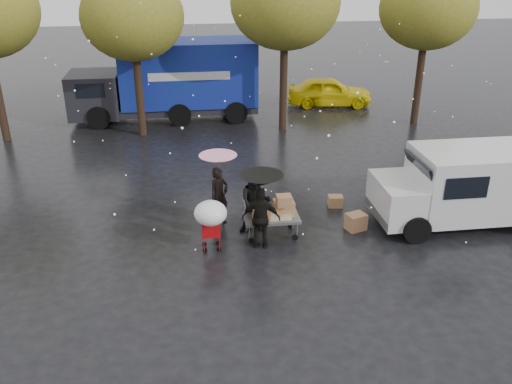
{
  "coord_description": "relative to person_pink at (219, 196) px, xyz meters",
  "views": [
    {
      "loc": [
        -1.68,
        -12.3,
        7.34
      ],
      "look_at": [
        0.12,
        1.0,
        1.19
      ],
      "focal_mm": 38.0,
      "sensor_mm": 36.0,
      "label": 1
    }
  ],
  "objects": [
    {
      "name": "person_middle",
      "position": [
        0.94,
        -0.62,
        0.05
      ],
      "size": [
        0.92,
        0.73,
        1.82
      ],
      "primitive_type": "imported",
      "rotation": [
        0.0,
        0.0,
        -0.05
      ],
      "color": "black",
      "rests_on": "ground"
    },
    {
      "name": "person_black",
      "position": [
        0.98,
        -1.49,
        -0.0
      ],
      "size": [
        1.07,
        0.64,
        1.72
      ],
      "primitive_type": "imported",
      "rotation": [
        0.0,
        0.0,
        2.91
      ],
      "color": "black",
      "rests_on": "ground"
    },
    {
      "name": "box_ground_near",
      "position": [
        3.77,
        -0.86,
        -0.63
      ],
      "size": [
        0.63,
        0.56,
        0.47
      ],
      "primitive_type": "cube",
      "rotation": [
        0.0,
        0.0,
        0.33
      ],
      "color": "#936340",
      "rests_on": "ground"
    },
    {
      "name": "tree_row",
      "position": [
        0.39,
        8.45,
        4.16
      ],
      "size": [
        21.6,
        4.4,
        7.12
      ],
      "color": "black",
      "rests_on": "ground"
    },
    {
      "name": "yellow_taxi",
      "position": [
        6.31,
        11.87,
        -0.16
      ],
      "size": [
        4.31,
        2.23,
        1.4
      ],
      "primitive_type": "imported",
      "rotation": [
        0.0,
        0.0,
        1.43
      ],
      "color": "yellow",
      "rests_on": "ground"
    },
    {
      "name": "umbrella_black",
      "position": [
        0.98,
        -1.49,
        1.07
      ],
      "size": [
        1.13,
        1.13,
        2.09
      ],
      "color": "#4C4C4C",
      "rests_on": "ground"
    },
    {
      "name": "vendor_cart",
      "position": [
        1.44,
        -0.93,
        -0.13
      ],
      "size": [
        1.52,
        0.8,
        1.27
      ],
      "color": "slate",
      "rests_on": "ground"
    },
    {
      "name": "person_pink",
      "position": [
        0.0,
        0.0,
        0.0
      ],
      "size": [
        0.75,
        0.7,
        1.72
      ],
      "primitive_type": "imported",
      "rotation": [
        0.0,
        0.0,
        0.64
      ],
      "color": "black",
      "rests_on": "ground"
    },
    {
      "name": "umbrella_pink",
      "position": [
        0.0,
        0.0,
        1.09
      ],
      "size": [
        1.05,
        1.05,
        2.1
      ],
      "color": "#4C4C4C",
      "rests_on": "ground"
    },
    {
      "name": "white_van",
      "position": [
        6.96,
        -0.83,
        0.3
      ],
      "size": [
        4.91,
        2.18,
        2.2
      ],
      "color": "silver",
      "rests_on": "ground"
    },
    {
      "name": "shopping_cart",
      "position": [
        -0.33,
        -1.56,
        0.2
      ],
      "size": [
        0.84,
        0.84,
        1.46
      ],
      "color": "red",
      "rests_on": "ground"
    },
    {
      "name": "blue_truck",
      "position": [
        -1.4,
        10.67,
        0.9
      ],
      "size": [
        8.3,
        2.6,
        3.5
      ],
      "color": "navy",
      "rests_on": "ground"
    },
    {
      "name": "box_ground_far",
      "position": [
        3.59,
        0.65,
        -0.69
      ],
      "size": [
        0.48,
        0.4,
        0.34
      ],
      "primitive_type": "cube",
      "rotation": [
        0.0,
        0.0,
        -0.13
      ],
      "color": "#936340",
      "rests_on": "ground"
    },
    {
      "name": "ground",
      "position": [
        0.86,
        -1.55,
        -0.86
      ],
      "size": [
        90.0,
        90.0,
        0.0
      ],
      "primitive_type": "plane",
      "color": "black",
      "rests_on": "ground"
    }
  ]
}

